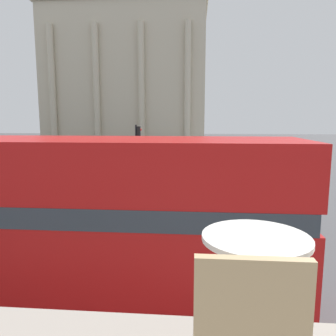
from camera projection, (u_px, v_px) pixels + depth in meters
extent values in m
cylinder|color=black|center=(232.00, 267.00, 8.92)|extent=(1.09, 0.22, 1.09)
cylinder|color=black|center=(246.00, 324.00, 6.45)|extent=(1.09, 0.22, 1.09)
cube|color=#B71414|center=(71.00, 249.00, 7.88)|extent=(10.77, 2.51, 1.82)
cube|color=#2D3842|center=(69.00, 203.00, 7.71)|extent=(10.56, 2.53, 0.45)
cube|color=#B71414|center=(67.00, 167.00, 7.58)|extent=(10.77, 2.51, 1.30)
cylinder|color=#2D2D30|center=(253.00, 298.00, 1.87)|extent=(0.07, 0.07, 0.68)
cylinder|color=silver|center=(256.00, 238.00, 1.81)|extent=(0.60, 0.60, 0.03)
cube|color=tan|center=(252.00, 316.00, 1.13)|extent=(0.40, 0.04, 0.42)
cube|color=beige|center=(127.00, 81.00, 50.78)|extent=(23.84, 10.54, 20.65)
cube|color=#B7AD93|center=(126.00, 9.00, 49.21)|extent=(24.44, 11.14, 0.50)
cylinder|color=beige|center=(52.00, 89.00, 46.17)|extent=(0.90, 0.90, 17.55)
cylinder|color=beige|center=(96.00, 88.00, 45.64)|extent=(0.90, 0.90, 17.55)
cylinder|color=beige|center=(141.00, 88.00, 45.11)|extent=(0.90, 0.90, 17.55)
cylinder|color=beige|center=(187.00, 88.00, 44.58)|extent=(0.90, 0.90, 17.55)
cylinder|color=black|center=(240.00, 187.00, 13.39)|extent=(0.12, 0.12, 3.57)
cube|color=black|center=(246.00, 155.00, 13.17)|extent=(0.20, 0.24, 0.70)
sphere|color=green|center=(249.00, 151.00, 13.14)|extent=(0.14, 0.14, 0.14)
cylinder|color=black|center=(136.00, 158.00, 20.66)|extent=(0.12, 0.12, 4.20)
cube|color=black|center=(139.00, 132.00, 20.40)|extent=(0.20, 0.24, 0.70)
sphere|color=red|center=(141.00, 130.00, 20.37)|extent=(0.14, 0.14, 0.14)
cylinder|color=black|center=(181.00, 165.00, 30.78)|extent=(0.60, 0.18, 0.60)
cylinder|color=black|center=(180.00, 167.00, 29.06)|extent=(0.60, 0.18, 0.60)
cylinder|color=black|center=(152.00, 164.00, 31.02)|extent=(0.60, 0.18, 0.60)
cylinder|color=black|center=(149.00, 167.00, 29.29)|extent=(0.60, 0.18, 0.60)
cube|color=#B2B5BA|center=(166.00, 163.00, 30.00)|extent=(4.20, 1.75, 0.55)
cube|color=#2D3842|center=(163.00, 157.00, 29.93)|extent=(1.89, 1.61, 0.50)
cylinder|color=black|center=(245.00, 186.00, 20.83)|extent=(0.60, 0.18, 0.60)
cylinder|color=black|center=(250.00, 193.00, 19.11)|extent=(0.60, 0.18, 0.60)
cylinder|color=black|center=(201.00, 186.00, 21.07)|extent=(0.60, 0.18, 0.60)
cylinder|color=black|center=(201.00, 192.00, 19.34)|extent=(0.60, 0.18, 0.60)
cube|color=black|center=(224.00, 185.00, 20.05)|extent=(4.20, 1.75, 0.55)
cube|color=#2D3842|center=(221.00, 176.00, 19.98)|extent=(1.89, 1.61, 0.50)
cylinder|color=#282B33|center=(150.00, 161.00, 32.50)|extent=(0.14, 0.14, 0.84)
cylinder|color=#282B33|center=(152.00, 161.00, 32.48)|extent=(0.14, 0.14, 0.84)
cylinder|color=slate|center=(151.00, 154.00, 32.38)|extent=(0.32, 0.32, 0.66)
sphere|color=tan|center=(151.00, 149.00, 32.31)|extent=(0.23, 0.23, 0.23)
cylinder|color=#282B33|center=(115.00, 171.00, 26.46)|extent=(0.14, 0.14, 0.79)
cylinder|color=#282B33|center=(118.00, 171.00, 26.45)|extent=(0.14, 0.14, 0.79)
cylinder|color=#606638|center=(116.00, 162.00, 26.35)|extent=(0.32, 0.32, 0.62)
sphere|color=tan|center=(116.00, 157.00, 26.29)|extent=(0.21, 0.21, 0.21)
cylinder|color=#282B33|center=(289.00, 214.00, 14.30)|extent=(0.14, 0.14, 0.88)
cylinder|color=#282B33|center=(293.00, 214.00, 14.28)|extent=(0.14, 0.14, 0.88)
cylinder|color=#284799|center=(292.00, 197.00, 14.17)|extent=(0.32, 0.32, 0.70)
sphere|color=tan|center=(292.00, 186.00, 14.10)|extent=(0.24, 0.24, 0.24)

